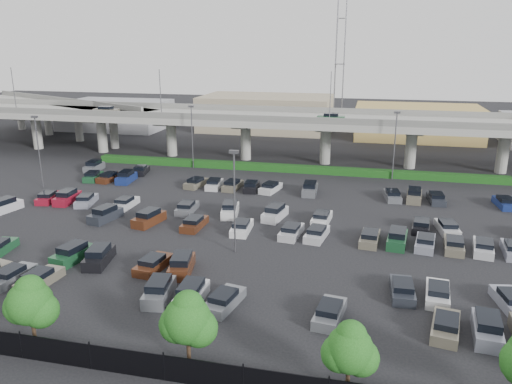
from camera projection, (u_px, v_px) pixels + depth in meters
ground at (254, 224)px, 57.06m from camera, size 280.00×280.00×0.00m
overpass at (296, 122)px, 84.95m from camera, size 150.00×13.00×15.80m
on_ramp at (63, 107)px, 106.53m from camera, size 50.93×30.13×8.80m
hedge at (289, 168)px, 80.23m from camera, size 66.00×1.60×1.10m
fence at (148, 365)px, 30.68m from camera, size 70.00×0.10×2.00m
tree_row at (167, 317)px, 31.14m from camera, size 65.07×3.66×5.94m
parked_cars at (235, 229)px, 53.98m from camera, size 63.22×41.68×1.67m
light_poles at (223, 166)px, 58.03m from camera, size 66.90×48.38×10.30m
distant_buildings at (371, 119)px, 110.99m from camera, size 138.00×24.00×9.00m
comm_tower at (340, 61)px, 120.76m from camera, size 2.40×2.40×30.00m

